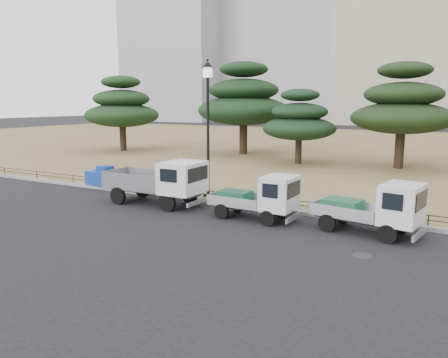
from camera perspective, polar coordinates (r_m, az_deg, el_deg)
The scene contains 14 objects.
ground at distance 17.30m, azimuth -3.20°, elevation -5.25°, with size 220.00×220.00×0.00m, color black.
lawn at distance 45.83m, azimuth 17.52°, elevation 3.92°, with size 120.00×56.00×0.15m, color olive.
curb at distance 19.47m, azimuth 0.85°, elevation -3.27°, with size 120.00×0.25×0.16m, color gray.
truck_large at distance 19.65m, azimuth -8.39°, elevation -0.15°, with size 4.64×1.89×2.02m.
truck_kei_front at distance 17.06m, azimuth 4.68°, elevation -2.39°, with size 3.46×1.60×1.80m.
truck_kei_rear at distance 15.97m, azimuth 19.06°, elevation -3.61°, with size 3.80×2.08×1.88m.
street_lamp at distance 19.86m, azimuth -2.12°, elevation 9.35°, with size 0.55×0.55×6.17m.
pipe_fence at distance 19.52m, azimuth 1.06°, elevation -2.16°, with size 38.00×0.04×0.40m.
tarp_pile at distance 24.38m, azimuth -15.47°, elevation 0.26°, with size 1.73×1.36×1.07m.
manhole at distance 13.92m, azimuth 17.63°, elevation -9.53°, with size 0.60×0.60×0.01m, color #2D2D30.
pine_west_far at distance 41.24m, azimuth -13.20°, elevation 9.04°, with size 6.70×6.70×6.76m.
pine_west_near at distance 37.52m, azimuth 2.58°, elevation 10.11°, with size 7.77×7.77×7.77m.
pine_center_left at distance 31.78m, azimuth 9.80°, elevation 7.48°, with size 5.26×5.26×5.34m.
pine_center_right at distance 31.51m, azimuth 22.26°, elevation 8.66°, with size 6.62×6.62×7.02m.
Camera 1 is at (8.87, -14.15, 4.54)m, focal length 35.00 mm.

